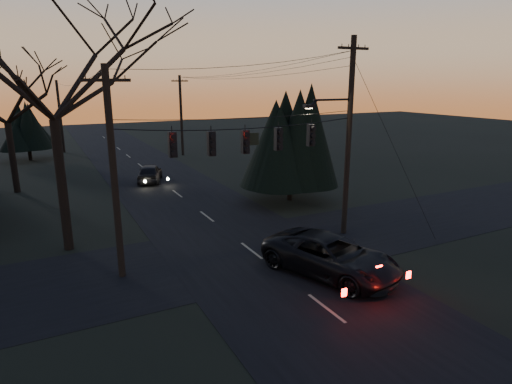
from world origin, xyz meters
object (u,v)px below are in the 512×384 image
utility_pole_left (123,276)px  sedan_oncoming_a (150,173)px  utility_pole_far_r (183,155)px  utility_pole_far_l (64,152)px  evergreen_right (291,138)px  suv_near (330,256)px  utility_pole_right (343,233)px  bare_tree_left (47,62)px

utility_pole_left → sedan_oncoming_a: 17.51m
utility_pole_left → utility_pole_far_r: same height
utility_pole_far_l → sedan_oncoming_a: bearing=-74.9°
utility_pole_left → utility_pole_far_l: bearing=90.0°
utility_pole_left → evergreen_right: evergreen_right is taller
utility_pole_left → suv_near: utility_pole_left is taller
utility_pole_far_r → evergreen_right: evergreen_right is taller
utility_pole_right → bare_tree_left: size_ratio=0.81×
evergreen_right → bare_tree_left: bearing=-169.1°
utility_pole_right → evergreen_right: (0.87, 6.95, 4.21)m
utility_pole_right → utility_pole_far_r: utility_pole_right is taller
utility_pole_far_l → bare_tree_left: (-1.74, -31.76, 8.68)m
utility_pole_right → utility_pole_far_r: bearing=90.0°
utility_pole_far_l → bare_tree_left: bearing=-93.1°
utility_pole_far_r → suv_near: utility_pole_far_r is taller
utility_pole_far_r → evergreen_right: 21.48m
utility_pole_left → bare_tree_left: (-1.74, 4.24, 8.68)m
utility_pole_far_l → utility_pole_right: bearing=-72.3°
evergreen_right → suv_near: evergreen_right is taller
utility_pole_left → suv_near: size_ratio=1.44×
utility_pole_far_r → suv_near: size_ratio=1.44×
sedan_oncoming_a → utility_pole_far_l: bearing=-54.9°
utility_pole_far_r → evergreen_right: (0.87, -21.05, 4.21)m
bare_tree_left → sedan_oncoming_a: size_ratio=2.95×
utility_pole_left → evergreen_right: bearing=29.3°
suv_near → sedan_oncoming_a: suv_near is taller
evergreen_right → sedan_oncoming_a: 12.60m
suv_near → sedan_oncoming_a: bearing=77.3°
bare_tree_left → evergreen_right: 15.05m
bare_tree_left → sedan_oncoming_a: bare_tree_left is taller
utility_pole_right → utility_pole_left: size_ratio=1.18×
utility_pole_right → sedan_oncoming_a: (-6.30, 16.71, 0.72)m
utility_pole_right → evergreen_right: size_ratio=1.38×
utility_pole_far_l → bare_tree_left: size_ratio=0.64×
utility_pole_far_r → sedan_oncoming_a: utility_pole_far_r is taller
bare_tree_left → evergreen_right: bare_tree_left is taller
utility_pole_right → utility_pole_left: (-11.50, 0.00, 0.00)m
sedan_oncoming_a → utility_pole_far_r: bearing=-99.2°
utility_pole_right → sedan_oncoming_a: 17.87m
utility_pole_far_r → bare_tree_left: size_ratio=0.69×
utility_pole_left → sedan_oncoming_a: (5.20, 16.71, 0.72)m
suv_near → evergreen_right: bearing=47.0°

